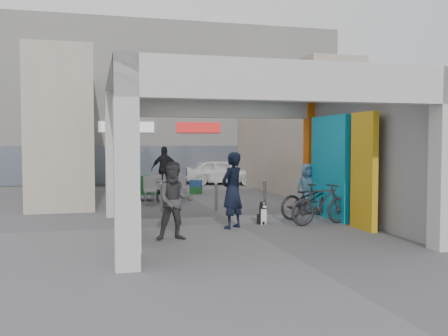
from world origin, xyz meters
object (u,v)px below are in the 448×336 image
object	(u,v)px
man_back_turned	(175,201)
man_crates	(165,169)
white_van	(223,172)
cafe_set	(163,193)
border_collie	(262,215)
man_with_dog	(232,190)
produce_stand	(142,191)
man_elderly	(307,188)
bicycle_front	(310,199)
bicycle_rear	(321,204)

from	to	relation	value
man_back_turned	man_crates	distance (m)	10.25
white_van	cafe_set	bearing A→B (deg)	169.75
border_collie	man_with_dog	bearing A→B (deg)	-138.66
man_crates	white_van	world-z (taller)	man_crates
produce_stand	man_back_turned	world-z (taller)	man_back_turned
produce_stand	man_back_turned	bearing A→B (deg)	-71.95
man_back_turned	white_van	xyz separation A→B (m)	(4.49, 13.23, -0.22)
border_collie	man_elderly	world-z (taller)	man_elderly
bicycle_front	man_back_turned	bearing A→B (deg)	101.33
cafe_set	man_with_dog	xyz separation A→B (m)	(0.94, -5.42, 0.59)
man_elderly	white_van	world-z (taller)	man_elderly
man_elderly	man_crates	bearing A→B (deg)	117.52
man_elderly	white_van	size ratio (longest dim) A/B	0.40
cafe_set	bicycle_rear	distance (m)	6.39
man_back_turned	man_crates	world-z (taller)	man_crates
white_van	produce_stand	bearing A→B (deg)	161.41
border_collie	man_back_turned	bearing A→B (deg)	-131.81
border_collie	bicycle_front	distance (m)	1.72
man_back_turned	bicycle_rear	distance (m)	4.01
man_elderly	bicycle_front	bearing A→B (deg)	-106.98
man_crates	white_van	bearing A→B (deg)	-131.09
border_collie	man_elderly	xyz separation A→B (m)	(1.95, 1.58, 0.49)
border_collie	man_back_turned	xyz separation A→B (m)	(-2.47, -1.49, 0.59)
man_with_dog	cafe_set	bearing A→B (deg)	-116.00
man_back_turned	man_with_dog	bearing A→B (deg)	37.44
man_with_dog	bicycle_front	xyz separation A→B (m)	(2.50, 1.00, -0.40)
cafe_set	white_van	world-z (taller)	white_van
bicycle_front	white_van	world-z (taller)	white_van
cafe_set	white_van	size ratio (longest dim) A/B	0.43
man_with_dog	man_crates	distance (m)	9.11
cafe_set	bicycle_rear	bearing A→B (deg)	-59.51
man_crates	man_back_turned	bearing A→B (deg)	89.66
white_van	man_back_turned	bearing A→B (deg)	-179.13
man_crates	bicycle_front	xyz separation A→B (m)	(2.88, -8.10, -0.43)
man_with_dog	bicycle_rear	distance (m)	2.34
cafe_set	produce_stand	distance (m)	1.18
man_back_turned	cafe_set	bearing A→B (deg)	87.26
produce_stand	man_crates	world-z (taller)	man_crates
bicycle_rear	white_van	world-z (taller)	white_van
man_elderly	bicycle_front	world-z (taller)	man_elderly
cafe_set	produce_stand	world-z (taller)	cafe_set
man_crates	border_collie	bearing A→B (deg)	104.73
white_van	man_crates	bearing A→B (deg)	152.25
bicycle_front	border_collie	bearing A→B (deg)	94.58
produce_stand	man_elderly	size ratio (longest dim) A/B	0.91
man_with_dog	white_van	xyz separation A→B (m)	(2.93, 12.14, -0.31)
man_with_dog	man_crates	world-z (taller)	man_crates
produce_stand	man_crates	size ratio (longest dim) A/B	0.69
produce_stand	white_van	xyz separation A→B (m)	(4.52, 5.74, 0.27)
cafe_set	man_with_dog	distance (m)	5.53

